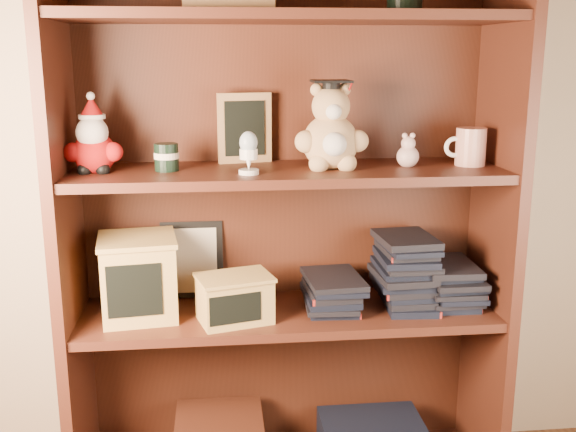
# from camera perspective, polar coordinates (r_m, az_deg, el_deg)

# --- Properties ---
(bookcase) EXTENTS (1.20, 0.35, 1.60)m
(bookcase) POSITION_cam_1_polar(r_m,az_deg,el_deg) (1.88, -0.24, -0.86)
(bookcase) COLOR #472014
(bookcase) RESTS_ON ground
(shelf_lower) EXTENTS (1.14, 0.33, 0.02)m
(shelf_lower) POSITION_cam_1_polar(r_m,az_deg,el_deg) (1.91, 0.00, -8.28)
(shelf_lower) COLOR #472014
(shelf_lower) RESTS_ON ground
(shelf_upper) EXTENTS (1.14, 0.33, 0.02)m
(shelf_upper) POSITION_cam_1_polar(r_m,az_deg,el_deg) (1.80, 0.00, 3.65)
(shelf_upper) COLOR #472014
(shelf_upper) RESTS_ON ground
(santa_plush) EXTENTS (0.15, 0.11, 0.21)m
(santa_plush) POSITION_cam_1_polar(r_m,az_deg,el_deg) (1.80, -16.15, 5.99)
(santa_plush) COLOR #A50F0F
(santa_plush) RESTS_ON shelf_upper
(teachers_tin) EXTENTS (0.06, 0.06, 0.07)m
(teachers_tin) POSITION_cam_1_polar(r_m,az_deg,el_deg) (1.78, -10.25, 4.95)
(teachers_tin) COLOR black
(teachers_tin) RESTS_ON shelf_upper
(chalkboard_plaque) EXTENTS (0.15, 0.10, 0.19)m
(chalkboard_plaque) POSITION_cam_1_polar(r_m,az_deg,el_deg) (1.89, -3.69, 7.35)
(chalkboard_plaque) COLOR #9E7547
(chalkboard_plaque) RESTS_ON shelf_upper
(egg_cup) EXTENTS (0.05, 0.05, 0.11)m
(egg_cup) POSITION_cam_1_polar(r_m,az_deg,el_deg) (1.70, -3.36, 5.50)
(egg_cup) COLOR white
(egg_cup) RESTS_ON shelf_upper
(grad_teddy_bear) EXTENTS (0.20, 0.17, 0.24)m
(grad_teddy_bear) POSITION_cam_1_polar(r_m,az_deg,el_deg) (1.79, 3.66, 6.91)
(grad_teddy_bear) COLOR tan
(grad_teddy_bear) RESTS_ON shelf_upper
(pink_figurine) EXTENTS (0.06, 0.06, 0.09)m
(pink_figurine) POSITION_cam_1_polar(r_m,az_deg,el_deg) (1.85, 10.11, 5.23)
(pink_figurine) COLOR #CBA69D
(pink_figurine) RESTS_ON shelf_upper
(teacher_mug) EXTENTS (0.12, 0.08, 0.10)m
(teacher_mug) POSITION_cam_1_polar(r_m,az_deg,el_deg) (1.90, 15.14, 5.68)
(teacher_mug) COLOR silver
(teacher_mug) RESTS_ON shelf_upper
(certificate_frame) EXTENTS (0.18, 0.05, 0.22)m
(certificate_frame) POSITION_cam_1_polar(r_m,az_deg,el_deg) (1.99, -8.12, -3.68)
(certificate_frame) COLOR black
(certificate_frame) RESTS_ON shelf_lower
(treats_box) EXTENTS (0.23, 0.23, 0.22)m
(treats_box) POSITION_cam_1_polar(r_m,az_deg,el_deg) (1.87, -12.54, -5.02)
(treats_box) COLOR tan
(treats_box) RESTS_ON shelf_lower
(pencils_box) EXTENTS (0.22, 0.18, 0.13)m
(pencils_box) POSITION_cam_1_polar(r_m,az_deg,el_deg) (1.81, -4.54, -6.95)
(pencils_box) COLOR tan
(pencils_box) RESTS_ON shelf_lower
(book_stack_left) EXTENTS (0.14, 0.20, 0.10)m
(book_stack_left) POSITION_cam_1_polar(r_m,az_deg,el_deg) (1.90, 3.80, -6.42)
(book_stack_left) COLOR black
(book_stack_left) RESTS_ON shelf_lower
(book_stack_mid) EXTENTS (0.14, 0.20, 0.19)m
(book_stack_mid) POSITION_cam_1_polar(r_m,az_deg,el_deg) (1.93, 9.82, -4.78)
(book_stack_mid) COLOR black
(book_stack_mid) RESTS_ON shelf_lower
(book_stack_right) EXTENTS (0.14, 0.20, 0.13)m
(book_stack_right) POSITION_cam_1_polar(r_m,az_deg,el_deg) (1.98, 13.60, -5.46)
(book_stack_right) COLOR black
(book_stack_right) RESTS_ON shelf_lower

